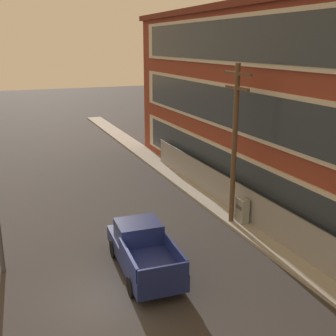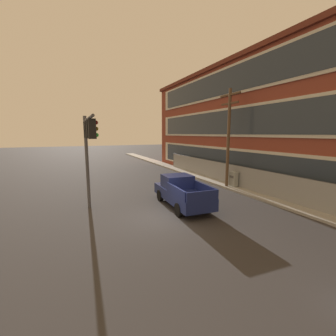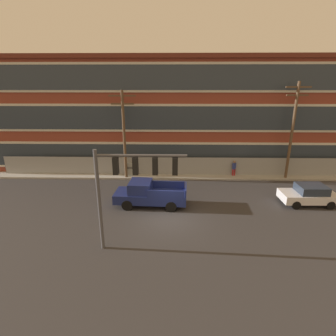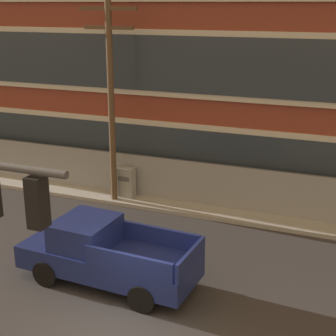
% 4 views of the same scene
% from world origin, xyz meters
% --- Properties ---
extents(ground_plane, '(160.00, 160.00, 0.00)m').
position_xyz_m(ground_plane, '(0.00, 0.00, 0.00)').
color(ground_plane, '#333030').
extents(sidewalk_building_side, '(80.00, 1.73, 0.16)m').
position_xyz_m(sidewalk_building_side, '(0.00, 8.54, 0.08)').
color(sidewalk_building_side, '#9E9B93').
rests_on(sidewalk_building_side, ground).
extents(brick_mill_building, '(43.92, 9.54, 11.52)m').
position_xyz_m(brick_mill_building, '(-0.69, 13.88, 5.77)').
color(brick_mill_building, brown).
rests_on(brick_mill_building, ground).
extents(chain_link_fence, '(37.90, 0.06, 1.97)m').
position_xyz_m(chain_link_fence, '(2.12, 8.83, 1.00)').
color(chain_link_fence, gray).
rests_on(chain_link_fence, ground).
extents(traffic_signal_mast, '(4.75, 0.43, 5.76)m').
position_xyz_m(traffic_signal_mast, '(-2.11, -3.43, 4.28)').
color(traffic_signal_mast, '#4C4C51').
rests_on(traffic_signal_mast, ground).
extents(pickup_truck_navy, '(5.53, 2.32, 1.94)m').
position_xyz_m(pickup_truck_navy, '(-1.58, 2.09, 0.93)').
color(pickup_truck_navy, navy).
rests_on(pickup_truck_navy, ground).
extents(utility_pole_near_corner, '(2.45, 0.26, 8.37)m').
position_xyz_m(utility_pole_near_corner, '(-4.38, 8.02, 4.64)').
color(utility_pole_near_corner, brown).
rests_on(utility_pole_near_corner, ground).
extents(electrical_cabinet, '(0.73, 0.45, 1.44)m').
position_xyz_m(electrical_cabinet, '(-4.05, 8.48, 0.72)').
color(electrical_cabinet, '#939993').
rests_on(electrical_cabinet, ground).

